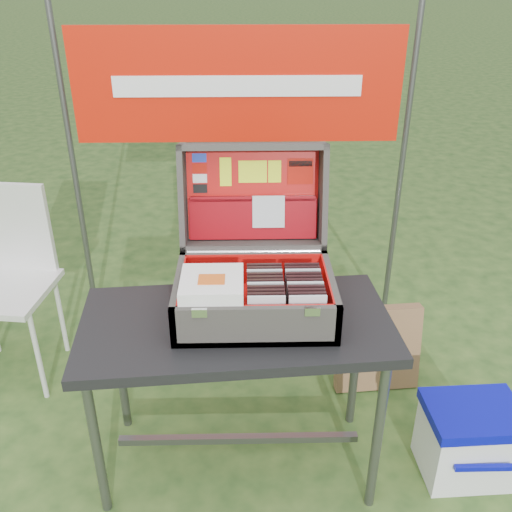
{
  "coord_description": "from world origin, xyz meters",
  "views": [
    {
      "loc": [
        0.03,
        -1.73,
        1.86
      ],
      "look_at": [
        0.07,
        0.1,
        0.89
      ],
      "focal_mm": 40.0,
      "sensor_mm": 36.0,
      "label": 1
    }
  ],
  "objects_px": {
    "table": "(238,395)",
    "cardboard_box": "(378,348)",
    "cooler": "(469,440)",
    "suitcase": "(254,242)",
    "chair": "(3,293)"
  },
  "relations": [
    {
      "from": "table",
      "to": "cooler",
      "type": "bearing_deg",
      "value": -8.71
    },
    {
      "from": "table",
      "to": "cardboard_box",
      "type": "xyz_separation_m",
      "value": [
        0.66,
        0.47,
        -0.14
      ]
    },
    {
      "from": "table",
      "to": "cardboard_box",
      "type": "distance_m",
      "value": 0.82
    },
    {
      "from": "table",
      "to": "suitcase",
      "type": "bearing_deg",
      "value": 51.68
    },
    {
      "from": "cooler",
      "to": "cardboard_box",
      "type": "xyz_separation_m",
      "value": [
        -0.25,
        0.54,
        0.05
      ]
    },
    {
      "from": "cardboard_box",
      "to": "cooler",
      "type": "bearing_deg",
      "value": -69.5
    },
    {
      "from": "table",
      "to": "cooler",
      "type": "distance_m",
      "value": 0.93
    },
    {
      "from": "suitcase",
      "to": "cooler",
      "type": "height_order",
      "value": "suitcase"
    },
    {
      "from": "suitcase",
      "to": "cardboard_box",
      "type": "bearing_deg",
      "value": 31.91
    },
    {
      "from": "cardboard_box",
      "to": "suitcase",
      "type": "bearing_deg",
      "value": -152.93
    },
    {
      "from": "cardboard_box",
      "to": "chair",
      "type": "bearing_deg",
      "value": 171.31
    },
    {
      "from": "suitcase",
      "to": "cardboard_box",
      "type": "height_order",
      "value": "suitcase"
    },
    {
      "from": "chair",
      "to": "cooler",
      "type": "bearing_deg",
      "value": -10.8
    },
    {
      "from": "suitcase",
      "to": "chair",
      "type": "relative_size",
      "value": 0.61
    },
    {
      "from": "table",
      "to": "cardboard_box",
      "type": "height_order",
      "value": "table"
    }
  ]
}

